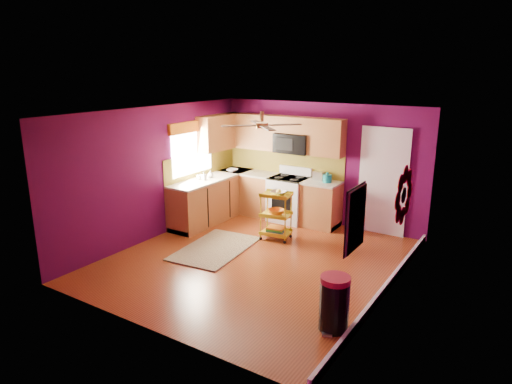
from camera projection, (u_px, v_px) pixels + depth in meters
The scene contains 18 objects.
ground at pixel (255, 260), 7.78m from camera, with size 5.00×5.00×0.00m, color #65270F.
room_envelope at pixel (257, 167), 7.33m from camera, with size 4.54×5.04×2.52m.
lower_cabinets at pixel (248, 199), 9.84m from camera, with size 2.81×2.31×0.94m.
electric_range at pixel (289, 199), 9.70m from camera, with size 0.76×0.66×1.13m.
upper_cabinetry at pixel (261, 134), 9.71m from camera, with size 2.80×2.30×1.26m.
left_window at pixel (192, 140), 9.32m from camera, with size 0.08×1.35×1.08m.
panel_door at pixel (383, 183), 8.81m from camera, with size 0.95×0.11×2.15m.
right_wall_art at pixel (385, 205), 5.96m from camera, with size 0.04×2.74×1.04m.
ceiling_fan at pixel (262, 125), 7.33m from camera, with size 1.01×1.01×0.26m.
shag_rug at pixel (215, 248), 8.26m from camera, with size 1.04×1.70×0.02m, color #312010.
rolling_cart at pixel (276, 213), 8.62m from camera, with size 0.61×0.48×0.99m.
trash_can at pixel (334, 303), 5.65m from camera, with size 0.49×0.49×0.72m.
teal_kettle at pixel (327, 178), 9.17m from camera, with size 0.18×0.18×0.21m.
toaster at pixel (319, 176), 9.35m from camera, with size 0.22×0.15×0.18m, color beige.
soap_bottle_a at pixel (204, 176), 9.35m from camera, with size 0.08×0.08×0.17m, color #EA3F72.
soap_bottle_b at pixel (210, 174), 9.56m from camera, with size 0.12×0.12×0.15m, color white.
counter_dish at pixel (232, 170), 10.14m from camera, with size 0.24×0.24×0.06m, color white.
counter_cup at pixel (200, 177), 9.42m from camera, with size 0.13×0.13×0.10m, color white.
Camera 1 is at (3.89, -6.05, 3.18)m, focal length 32.00 mm.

